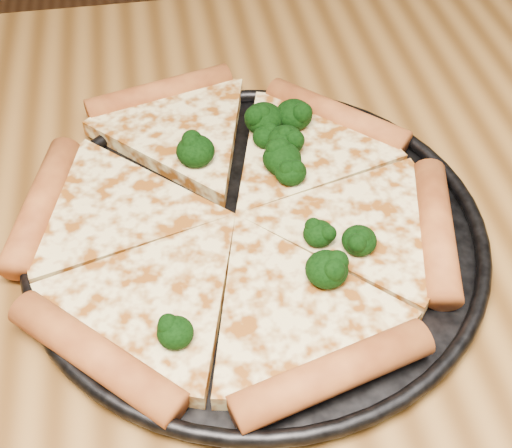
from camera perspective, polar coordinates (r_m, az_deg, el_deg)
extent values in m
cube|color=brown|center=(0.49, 0.47, -9.35)|extent=(1.20, 0.90, 0.04)
cylinder|color=black|center=(0.52, 0.00, -0.98)|extent=(0.34, 0.34, 0.01)
torus|color=black|center=(0.52, 0.00, -0.46)|extent=(0.35, 0.35, 0.01)
cylinder|color=#C96C32|center=(0.61, 6.69, 8.90)|extent=(0.11, 0.11, 0.03)
cylinder|color=#C96C32|center=(0.64, -7.97, 10.67)|extent=(0.14, 0.06, 0.03)
cylinder|color=#C96C32|center=(0.55, -17.32, 1.60)|extent=(0.06, 0.14, 0.03)
cylinder|color=#C96C32|center=(0.45, -13.15, -10.60)|extent=(0.11, 0.11, 0.03)
cylinder|color=#C96C32|center=(0.44, 6.39, -12.28)|extent=(0.14, 0.06, 0.03)
cylinder|color=#C96C32|center=(0.53, 14.71, -0.43)|extent=(0.06, 0.14, 0.03)
ellipsoid|color=black|center=(0.59, 0.65, 8.73)|extent=(0.03, 0.03, 0.02)
ellipsoid|color=black|center=(0.47, 5.89, -3.75)|extent=(0.03, 0.03, 0.02)
ellipsoid|color=black|center=(0.49, 8.55, -1.36)|extent=(0.03, 0.03, 0.02)
ellipsoid|color=black|center=(0.44, -6.71, -8.94)|extent=(0.02, 0.02, 0.02)
ellipsoid|color=black|center=(0.57, 2.46, 6.91)|extent=(0.03, 0.03, 0.02)
ellipsoid|color=black|center=(0.54, 2.88, 4.35)|extent=(0.03, 0.03, 0.02)
ellipsoid|color=black|center=(0.55, 1.97, 5.11)|extent=(0.02, 0.02, 0.02)
ellipsoid|color=black|center=(0.55, 2.16, 5.46)|extent=(0.03, 0.03, 0.02)
ellipsoid|color=black|center=(0.49, 5.22, -0.79)|extent=(0.02, 0.02, 0.02)
ellipsoid|color=black|center=(0.57, 0.81, 7.22)|extent=(0.02, 0.02, 0.02)
ellipsoid|color=black|center=(0.54, 2.48, 4.92)|extent=(0.03, 0.03, 0.02)
ellipsoid|color=black|center=(0.56, -5.04, 6.06)|extent=(0.03, 0.03, 0.02)
ellipsoid|color=black|center=(0.59, 3.15, 9.05)|extent=(0.03, 0.03, 0.02)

